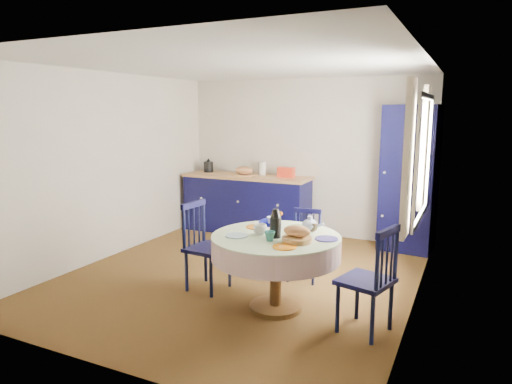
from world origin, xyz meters
TOP-DOWN VIEW (x-y plane):
  - floor at (0.00, 0.00)m, footprint 4.50×4.50m
  - ceiling at (0.00, 0.00)m, footprint 4.50×4.50m
  - wall_back at (0.00, 2.25)m, footprint 4.00×0.02m
  - wall_left at (-2.00, 0.00)m, footprint 0.02×4.50m
  - wall_right at (2.00, 0.00)m, footprint 0.02×4.50m
  - window at (1.95, 0.30)m, footprint 0.10×1.74m
  - kitchen_counter at (-0.87, 1.90)m, footprint 2.13×0.67m
  - pantry_cabinet at (1.66, 2.00)m, footprint 0.77×0.59m
  - dining_table at (0.76, -0.69)m, footprint 1.28×1.28m
  - chair_left at (-0.19, -0.51)m, footprint 0.45×0.47m
  - chair_far at (0.72, 0.25)m, footprint 0.40×0.39m
  - chair_right at (1.70, -0.79)m, footprint 0.53×0.54m
  - mug_a at (0.60, -0.74)m, footprint 0.13×0.13m
  - mug_b at (0.78, -0.90)m, footprint 0.10×0.10m
  - mug_c at (1.02, -0.40)m, footprint 0.12×0.12m
  - mug_d at (0.53, -0.31)m, footprint 0.09×0.09m
  - cobalt_bowl at (0.54, -0.37)m, footprint 0.22×0.22m

SIDE VIEW (x-z plane):
  - floor at x=0.00m, z-range 0.00..0.00m
  - chair_far at x=0.72m, z-range 0.01..0.84m
  - kitchen_counter at x=-0.87m, z-range -0.11..1.08m
  - chair_left at x=-0.19m, z-range 0.01..0.99m
  - chair_right at x=1.70m, z-range 0.01..1.00m
  - dining_table at x=0.76m, z-range 0.12..1.18m
  - cobalt_bowl at x=0.54m, z-range 0.77..0.83m
  - mug_d at x=0.53m, z-range 0.77..0.86m
  - mug_b at x=0.78m, z-range 0.77..0.87m
  - mug_c at x=1.02m, z-range 0.77..0.87m
  - mug_a at x=0.60m, z-range 0.77..0.88m
  - pantry_cabinet at x=1.66m, z-range 0.00..2.07m
  - wall_back at x=0.00m, z-range 0.00..2.50m
  - wall_left at x=-2.00m, z-range 0.00..2.50m
  - wall_right at x=2.00m, z-range 0.00..2.50m
  - window at x=1.95m, z-range 0.80..2.25m
  - ceiling at x=0.00m, z-range 2.50..2.50m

